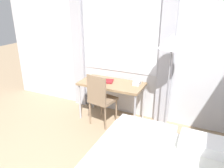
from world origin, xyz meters
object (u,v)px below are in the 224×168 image
at_px(standing_lamp, 172,49).
at_px(mug, 90,76).
at_px(desk_chair, 101,97).
at_px(desk, 111,86).
at_px(telephone, 137,83).
at_px(book, 105,81).

relative_size(standing_lamp, mug, 17.31).
relative_size(desk_chair, standing_lamp, 0.58).
bearing_deg(standing_lamp, mug, 177.66).
xyz_separation_m(desk, telephone, (0.44, 0.10, 0.10)).
bearing_deg(standing_lamp, telephone, 167.55).
bearing_deg(desk_chair, book, 109.83).
distance_m(desk, telephone, 0.47).
height_order(standing_lamp, book, standing_lamp).
height_order(desk, desk_chair, desk_chair).
bearing_deg(desk_chair, desk, 83.16).
relative_size(desk_chair, book, 2.94).
distance_m(desk_chair, telephone, 0.68).
bearing_deg(desk_chair, telephone, 44.91).
xyz_separation_m(desk, standing_lamp, (1.00, -0.03, 0.77)).
height_order(desk_chair, telephone, desk_chair).
height_order(standing_lamp, mug, standing_lamp).
xyz_separation_m(telephone, mug, (-0.91, -0.06, 0.01)).
bearing_deg(book, telephone, 8.92).
relative_size(standing_lamp, telephone, 11.00).
distance_m(desk, standing_lamp, 1.26).
bearing_deg(desk, book, 177.37).
distance_m(desk_chair, book, 0.34).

